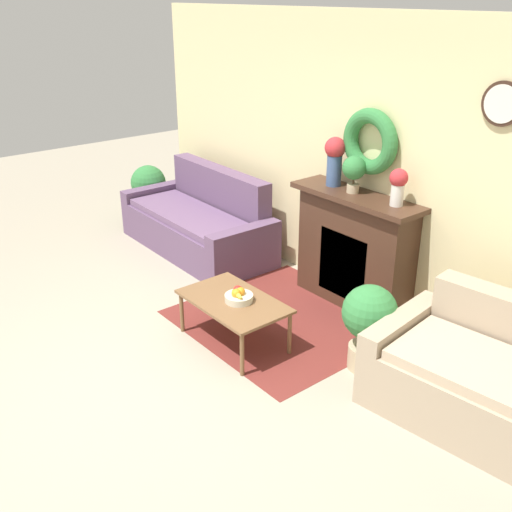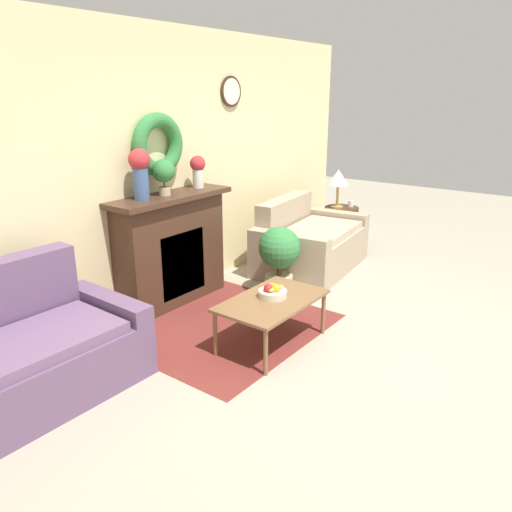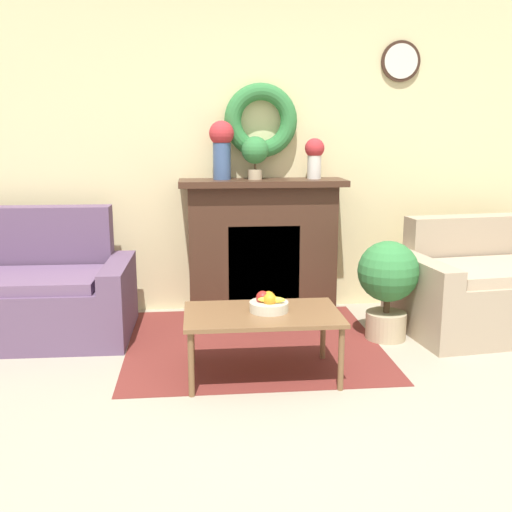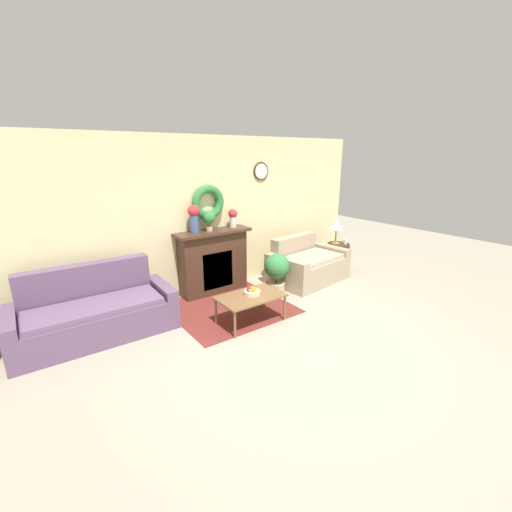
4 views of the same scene
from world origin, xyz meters
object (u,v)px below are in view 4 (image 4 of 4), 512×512
(fruit_bowl, at_px, (252,291))
(coffee_table, at_px, (251,298))
(couch_left, at_px, (94,313))
(potted_plant_floor_by_loveseat, at_px, (277,270))
(vase_on_mantel_right, at_px, (233,217))
(potted_plant_on_mantel, at_px, (209,218))
(mug, at_px, (345,242))
(vase_on_mantel_left, at_px, (194,217))
(fireplace, at_px, (213,261))
(side_table_by_loveseat, at_px, (338,256))
(table_lamp, at_px, (336,225))
(loveseat_right, at_px, (307,265))

(fruit_bowl, bearing_deg, coffee_table, -150.17)
(couch_left, relative_size, coffee_table, 2.15)
(couch_left, bearing_deg, potted_plant_floor_by_loveseat, -5.99)
(vase_on_mantel_right, distance_m, potted_plant_on_mantel, 0.49)
(mug, height_order, vase_on_mantel_right, vase_on_mantel_right)
(fruit_bowl, bearing_deg, mug, 14.65)
(vase_on_mantel_left, bearing_deg, fireplace, -0.95)
(coffee_table, bearing_deg, fireplace, 83.81)
(side_table_by_loveseat, distance_m, mug, 0.35)
(couch_left, height_order, side_table_by_loveseat, couch_left)
(table_lamp, distance_m, vase_on_mantel_right, 2.36)
(couch_left, bearing_deg, fireplace, 11.57)
(fireplace, distance_m, coffee_table, 1.37)
(mug, xyz_separation_m, potted_plant_on_mantel, (-2.95, 0.52, 0.74))
(loveseat_right, distance_m, vase_on_mantel_right, 1.76)
(mug, bearing_deg, side_table_by_loveseat, 142.13)
(fruit_bowl, bearing_deg, vase_on_mantel_right, 68.04)
(couch_left, height_order, potted_plant_floor_by_loveseat, couch_left)
(fruit_bowl, xyz_separation_m, vase_on_mantel_right, (0.53, 1.33, 0.85))
(vase_on_mantel_left, bearing_deg, potted_plant_on_mantel, -4.29)
(couch_left, xyz_separation_m, mug, (4.96, -0.15, 0.28))
(fruit_bowl, bearing_deg, couch_left, 154.63)
(mug, distance_m, vase_on_mantel_right, 2.62)
(fireplace, height_order, couch_left, fireplace)
(fireplace, bearing_deg, potted_plant_floor_by_loveseat, -41.38)
(loveseat_right, relative_size, potted_plant_on_mantel, 4.57)
(loveseat_right, bearing_deg, couch_left, 170.42)
(fruit_bowl, height_order, potted_plant_floor_by_loveseat, potted_plant_floor_by_loveseat)
(loveseat_right, bearing_deg, vase_on_mantel_right, 149.74)
(side_table_by_loveseat, xyz_separation_m, potted_plant_floor_by_loveseat, (-1.94, -0.29, 0.16))
(table_lamp, relative_size, mug, 6.08)
(fireplace, relative_size, couch_left, 0.65)
(fireplace, bearing_deg, vase_on_mantel_right, 0.72)
(fruit_bowl, relative_size, table_lamp, 0.46)
(side_table_by_loveseat, bearing_deg, vase_on_mantel_left, 171.57)
(couch_left, bearing_deg, loveseat_right, -1.70)
(fireplace, xyz_separation_m, mug, (2.89, -0.54, 0.03))
(vase_on_mantel_left, distance_m, vase_on_mantel_right, 0.76)
(vase_on_mantel_right, xyz_separation_m, potted_plant_on_mantel, (-0.49, -0.02, 0.03))
(side_table_by_loveseat, bearing_deg, coffee_table, -163.14)
(mug, xyz_separation_m, vase_on_mantel_left, (-3.22, 0.54, 0.80))
(vase_on_mantel_left, xyz_separation_m, vase_on_mantel_right, (0.76, -0.00, -0.08))
(vase_on_mantel_left, bearing_deg, side_table_by_loveseat, -8.43)
(side_table_by_loveseat, bearing_deg, potted_plant_on_mantel, 171.19)
(fireplace, relative_size, potted_plant_floor_by_loveseat, 1.83)
(fireplace, height_order, potted_plant_on_mantel, potted_plant_on_mantel)
(couch_left, height_order, vase_on_mantel_right, vase_on_mantel_right)
(couch_left, relative_size, potted_plant_floor_by_loveseat, 2.81)
(couch_left, relative_size, potted_plant_on_mantel, 5.99)
(fruit_bowl, bearing_deg, loveseat_right, 22.16)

